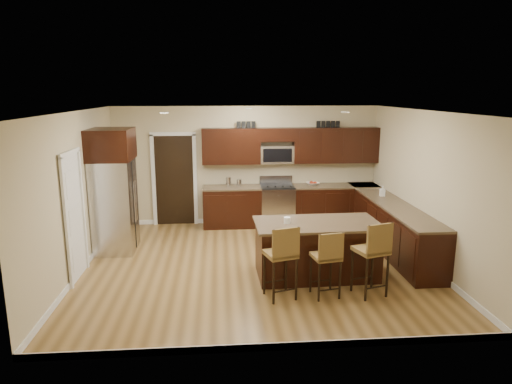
{
  "coord_description": "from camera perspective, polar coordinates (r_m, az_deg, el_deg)",
  "views": [
    {
      "loc": [
        -0.61,
        -7.61,
        3.02
      ],
      "look_at": [
        0.03,
        0.4,
        1.24
      ],
      "focal_mm": 32.0,
      "sensor_mm": 36.0,
      "label": 1
    }
  ],
  "objects": [
    {
      "name": "wall_back",
      "position": [
        10.51,
        -1.2,
        3.33
      ],
      "size": [
        6.0,
        0.0,
        6.0
      ],
      "primitive_type": "plane",
      "rotation": [
        1.57,
        0.0,
        0.0
      ],
      "color": "#C2B48C",
      "rests_on": "floor"
    },
    {
      "name": "upper_cabinets",
      "position": [
        10.39,
        4.62,
        5.92
      ],
      "size": [
        4.0,
        0.33,
        0.8
      ],
      "color": "black",
      "rests_on": "wall_back"
    },
    {
      "name": "wall_right",
      "position": [
        8.58,
        20.39,
        0.47
      ],
      "size": [
        0.0,
        5.5,
        5.5
      ],
      "primitive_type": "plane",
      "rotation": [
        1.57,
        0.0,
        -1.57
      ],
      "color": "#C2B48C",
      "rests_on": "floor"
    },
    {
      "name": "doorway",
      "position": [
        10.58,
        -10.15,
        1.44
      ],
      "size": [
        0.85,
        0.03,
        2.06
      ],
      "primitive_type": "cube",
      "color": "black",
      "rests_on": "floor"
    },
    {
      "name": "soap_bottle",
      "position": [
        9.68,
        15.53,
        0.13
      ],
      "size": [
        0.11,
        0.11,
        0.22
      ],
      "primitive_type": "imported",
      "rotation": [
        0.0,
        0.0,
        -0.13
      ],
      "color": "#B2B2B2",
      "rests_on": "base_cabinets"
    },
    {
      "name": "stool_left",
      "position": [
        6.71,
        3.29,
        -7.75
      ],
      "size": [
        0.52,
        0.52,
        1.13
      ],
      "rotation": [
        0.0,
        0.0,
        0.29
      ],
      "color": "olive",
      "rests_on": "floor"
    },
    {
      "name": "microwave",
      "position": [
        10.39,
        2.6,
        4.72
      ],
      "size": [
        0.76,
        0.31,
        0.4
      ],
      "primitive_type": "cube",
      "color": "silver",
      "rests_on": "upper_cabinets"
    },
    {
      "name": "fruit_bowl",
      "position": [
        10.48,
        7.11,
        1.02
      ],
      "size": [
        0.34,
        0.34,
        0.07
      ],
      "primitive_type": "imported",
      "rotation": [
        0.0,
        0.0,
        0.2
      ],
      "color": "silver",
      "rests_on": "base_cabinets"
    },
    {
      "name": "floor_mat",
      "position": [
        10.02,
        6.17,
        -5.11
      ],
      "size": [
        1.03,
        0.76,
        0.01
      ],
      "primitive_type": "cube",
      "rotation": [
        0.0,
        0.0,
        0.13
      ],
      "color": "brown",
      "rests_on": "floor"
    },
    {
      "name": "refrigerator",
      "position": [
        9.02,
        -17.36,
        0.31
      ],
      "size": [
        0.79,
        0.95,
        2.35
      ],
      "color": "silver",
      "rests_on": "floor"
    },
    {
      "name": "ceiling",
      "position": [
        7.64,
        0.0,
        10.08
      ],
      "size": [
        6.0,
        6.0,
        0.0
      ],
      "primitive_type": "plane",
      "rotation": [
        3.14,
        0.0,
        0.0
      ],
      "color": "silver",
      "rests_on": "wall_back"
    },
    {
      "name": "canister_tall",
      "position": [
        10.25,
        -3.46,
        1.26
      ],
      "size": [
        0.12,
        0.12,
        0.22
      ],
      "primitive_type": "cylinder",
      "color": "silver",
      "rests_on": "base_cabinets"
    },
    {
      "name": "canister_short",
      "position": [
        10.27,
        -2.13,
        1.14
      ],
      "size": [
        0.11,
        0.11,
        0.17
      ],
      "primitive_type": "cylinder",
      "color": "silver",
      "rests_on": "base_cabinets"
    },
    {
      "name": "range",
      "position": [
        10.45,
        2.64,
        -1.64
      ],
      "size": [
        0.76,
        0.64,
        1.11
      ],
      "color": "silver",
      "rests_on": "floor"
    },
    {
      "name": "stool_mid",
      "position": [
        6.85,
        8.93,
        -7.98
      ],
      "size": [
        0.45,
        0.45,
        1.03
      ],
      "rotation": [
        0.0,
        0.0,
        0.18
      ],
      "color": "olive",
      "rests_on": "floor"
    },
    {
      "name": "pantry_door",
      "position": [
        7.94,
        -21.82,
        -3.04
      ],
      "size": [
        0.03,
        0.8,
        2.04
      ],
      "primitive_type": "cube",
      "color": "white",
      "rests_on": "floor"
    },
    {
      "name": "island",
      "position": [
        7.7,
        7.56,
        -7.3
      ],
      "size": [
        2.06,
        1.12,
        0.92
      ],
      "rotation": [
        0.0,
        0.0,
        0.02
      ],
      "color": "black",
      "rests_on": "floor"
    },
    {
      "name": "stool_right",
      "position": [
        7.01,
        14.49,
        -7.07
      ],
      "size": [
        0.54,
        0.54,
        1.16
      ],
      "rotation": [
        0.0,
        0.0,
        0.3
      ],
      "color": "olive",
      "rests_on": "floor"
    },
    {
      "name": "floor",
      "position": [
        8.21,
        0.0,
        -9.12
      ],
      "size": [
        6.0,
        6.0,
        0.0
      ],
      "primitive_type": "plane",
      "color": "olive",
      "rests_on": "ground"
    },
    {
      "name": "wall_left",
      "position": [
        8.14,
        -21.54,
        -0.24
      ],
      "size": [
        0.0,
        5.5,
        5.5
      ],
      "primitive_type": "plane",
      "rotation": [
        1.57,
        0.0,
        1.57
      ],
      "color": "#C2B48C",
      "rests_on": "floor"
    },
    {
      "name": "letter_decor",
      "position": [
        10.33,
        3.87,
        8.43
      ],
      "size": [
        2.2,
        0.03,
        0.15
      ],
      "primitive_type": null,
      "color": "black",
      "rests_on": "upper_cabinets"
    },
    {
      "name": "island_jar",
      "position": [
        7.45,
        3.9,
        -3.54
      ],
      "size": [
        0.1,
        0.1,
        0.1
      ],
      "primitive_type": "cylinder",
      "color": "white",
      "rests_on": "island"
    },
    {
      "name": "base_cabinets",
      "position": [
        9.74,
        10.54,
        -2.98
      ],
      "size": [
        4.02,
        3.96,
        0.92
      ],
      "color": "black",
      "rests_on": "floor"
    }
  ]
}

